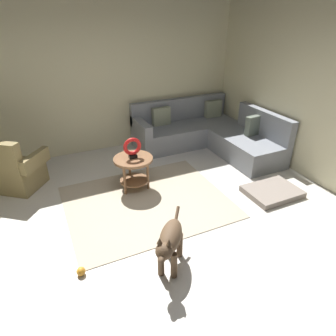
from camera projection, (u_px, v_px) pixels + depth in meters
ground_plane at (156, 236)px, 3.77m from camera, size 6.00×6.00×0.10m
wall_back at (93, 81)px, 5.45m from camera, size 6.00×0.12×2.70m
area_rug at (147, 201)px, 4.35m from camera, size 2.30×1.90×0.01m
sectional_couch at (207, 134)px, 5.95m from camera, size 2.20×2.25×0.88m
armchair at (16, 170)px, 4.54m from camera, size 1.00×0.96×0.88m
side_table at (133, 165)px, 4.49m from camera, size 0.60×0.60×0.54m
torus_sculpture at (132, 148)px, 4.35m from camera, size 0.28×0.08×0.33m
dog_bed_mat at (272, 192)px, 4.52m from camera, size 0.80×0.60×0.09m
dog at (170, 241)px, 3.07m from camera, size 0.56×0.70×0.63m
dog_toy_ball at (81, 271)px, 3.13m from camera, size 0.10×0.10×0.10m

